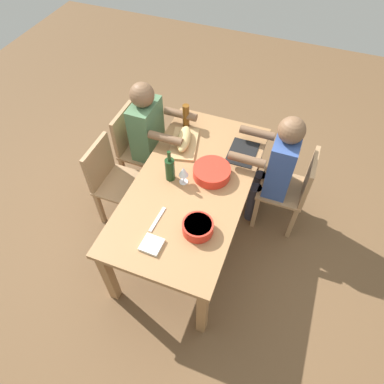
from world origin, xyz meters
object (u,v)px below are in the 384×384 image
(cutting_board, at_px, (184,144))
(serving_bowl_salad, at_px, (198,227))
(wine_glass, at_px, (183,172))
(diner_far_right, at_px, (151,133))
(diner_near_right, at_px, (276,165))
(bread_loaf, at_px, (184,139))
(chair_far_right, at_px, (136,145))
(dining_table, at_px, (192,190))
(serving_bowl_pasta, at_px, (212,172))
(beer_bottle, at_px, (186,116))
(napkin_stack, at_px, (152,245))
(chair_near_right, at_px, (292,188))
(wine_bottle, at_px, (170,169))
(chair_far_center, at_px, (112,179))

(cutting_board, bearing_deg, serving_bowl_salad, -152.11)
(wine_glass, bearing_deg, diner_far_right, 46.92)
(serving_bowl_salad, relative_size, wine_glass, 1.33)
(diner_near_right, bearing_deg, wine_glass, 126.65)
(diner_near_right, xyz_separation_m, serving_bowl_salad, (-0.87, 0.38, 0.09))
(bread_loaf, distance_m, wine_glass, 0.43)
(diner_near_right, distance_m, bread_loaf, 0.81)
(chair_far_right, bearing_deg, diner_far_right, -90.00)
(wine_glass, bearing_deg, dining_table, -80.28)
(diner_near_right, relative_size, bread_loaf, 3.75)
(serving_bowl_pasta, height_order, beer_bottle, beer_bottle)
(bread_loaf, height_order, wine_glass, wine_glass)
(diner_far_right, distance_m, serving_bowl_pasta, 0.78)
(dining_table, relative_size, napkin_stack, 12.17)
(wine_glass, bearing_deg, chair_far_right, 55.45)
(diner_far_right, xyz_separation_m, serving_bowl_pasta, (-0.34, -0.70, 0.09))
(chair_near_right, bearing_deg, wine_glass, 120.08)
(chair_near_right, distance_m, napkin_stack, 1.39)
(dining_table, distance_m, wine_bottle, 0.27)
(chair_far_center, xyz_separation_m, wine_glass, (-0.01, -0.70, 0.37))
(diner_near_right, bearing_deg, bread_loaf, 95.75)
(diner_far_right, relative_size, wine_bottle, 4.14)
(diner_near_right, bearing_deg, chair_far_right, 90.00)
(dining_table, xyz_separation_m, serving_bowl_salad, (-0.40, -0.20, 0.14))
(chair_near_right, xyz_separation_m, chair_far_right, (0.00, 1.53, 0.00))
(serving_bowl_salad, height_order, wine_glass, wine_glass)
(wine_bottle, bearing_deg, cutting_board, 6.08)
(dining_table, relative_size, serving_bowl_salad, 7.71)
(beer_bottle, bearing_deg, chair_near_right, -98.70)
(diner_near_right, relative_size, chair_far_center, 1.41)
(serving_bowl_salad, bearing_deg, wine_bottle, 43.94)
(cutting_board, bearing_deg, diner_near_right, -84.25)
(serving_bowl_pasta, xyz_separation_m, wine_bottle, (-0.14, 0.30, 0.06))
(beer_bottle, bearing_deg, cutting_board, -162.60)
(bread_loaf, bearing_deg, diner_far_right, 77.32)
(serving_bowl_pasta, xyz_separation_m, wine_glass, (-0.14, 0.18, 0.07))
(beer_bottle, distance_m, wine_glass, 0.68)
(diner_near_right, bearing_deg, chair_near_right, -90.00)
(beer_bottle, bearing_deg, dining_table, -154.78)
(chair_far_right, bearing_deg, chair_near_right, -90.00)
(wine_bottle, xyz_separation_m, napkin_stack, (-0.61, -0.12, -0.10))
(chair_near_right, bearing_deg, dining_table, 121.57)
(diner_near_right, bearing_deg, serving_bowl_salad, 156.10)
(chair_far_right, xyz_separation_m, wine_bottle, (-0.48, -0.58, 0.37))
(chair_near_right, distance_m, wine_glass, 1.03)
(chair_far_center, height_order, bread_loaf, same)
(diner_near_right, height_order, serving_bowl_salad, diner_near_right)
(chair_far_center, distance_m, serving_bowl_salad, 1.08)
(serving_bowl_pasta, xyz_separation_m, serving_bowl_salad, (-0.53, -0.08, 0.00))
(chair_near_right, relative_size, wine_bottle, 2.93)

